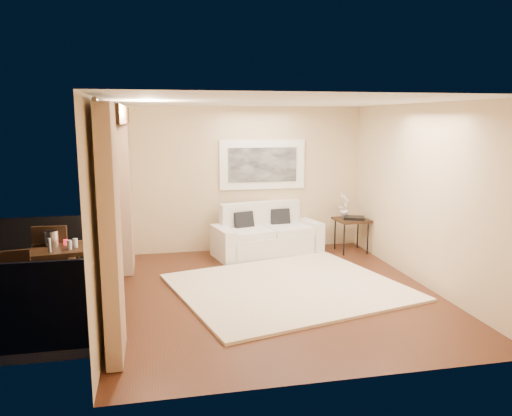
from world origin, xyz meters
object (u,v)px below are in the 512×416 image
object	(u,v)px
bistro_table	(59,254)
balcony_chair_far	(53,255)
sofa	(266,236)
orchid	(344,205)
side_table	(352,222)
ice_bucket	(52,238)
balcony_chair_near	(11,290)

from	to	relation	value
bistro_table	balcony_chair_far	size ratio (longest dim) A/B	0.78
sofa	balcony_chair_far	distance (m)	3.79
orchid	bistro_table	size ratio (longest dim) A/B	0.61
side_table	balcony_chair_far	size ratio (longest dim) A/B	0.60
sofa	side_table	xyz separation A→B (m)	(1.60, -0.19, 0.24)
sofa	orchid	world-z (taller)	orchid
bistro_table	balcony_chair_far	xyz separation A→B (m)	(-0.15, 0.38, -0.12)
sofa	side_table	bearing A→B (deg)	-18.63
orchid	bistro_table	world-z (taller)	orchid
balcony_chair_far	side_table	bearing A→B (deg)	-160.16
sofa	bistro_table	size ratio (longest dim) A/B	2.56
ice_bucket	bistro_table	bearing A→B (deg)	-52.37
sofa	ice_bucket	size ratio (longest dim) A/B	10.37
side_table	bistro_table	xyz separation A→B (m)	(-4.84, -1.85, 0.16)
balcony_chair_near	bistro_table	bearing A→B (deg)	59.93
side_table	ice_bucket	xyz separation A→B (m)	(-4.95, -1.71, 0.34)
ice_bucket	balcony_chair_far	bearing A→B (deg)	100.98
ice_bucket	sofa	bearing A→B (deg)	29.54
side_table	balcony_chair_near	world-z (taller)	balcony_chair_near
orchid	balcony_chair_far	size ratio (longest dim) A/B	0.47
sofa	balcony_chair_far	world-z (taller)	balcony_chair_far
side_table	orchid	bearing A→B (deg)	133.29
orchid	balcony_chair_near	xyz separation A→B (m)	(-5.10, -2.91, -0.29)
orchid	bistro_table	distance (m)	5.13
balcony_chair_near	sofa	bearing A→B (deg)	30.49
sofa	balcony_chair_near	bearing A→B (deg)	-152.38
side_table	bistro_table	size ratio (longest dim) A/B	0.78
side_table	balcony_chair_near	distance (m)	5.91
orchid	balcony_chair_near	world-z (taller)	orchid
side_table	orchid	size ratio (longest dim) A/B	1.28
bistro_table	balcony_chair_near	bearing A→B (deg)	-110.94
balcony_chair_near	ice_bucket	xyz separation A→B (m)	(0.26, 1.09, 0.32)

